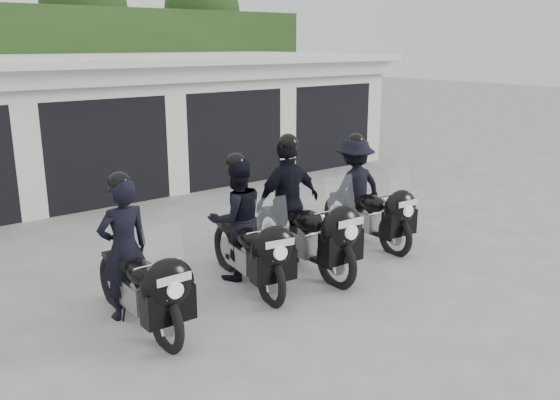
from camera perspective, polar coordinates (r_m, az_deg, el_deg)
ground at (r=8.21m, az=-0.58°, el=-8.60°), size 80.00×80.00×0.00m
garage_block at (r=14.86m, az=-20.18°, el=6.88°), size 16.40×6.80×2.96m
background_vegetation at (r=19.52m, az=-24.19°, el=12.20°), size 20.00×3.90×5.80m
police_bike_a at (r=7.17m, az=-13.75°, el=-6.20°), size 0.64×2.16×1.88m
police_bike_b at (r=8.21m, az=-3.62°, el=-2.73°), size 0.99×2.14×1.88m
police_bike_c at (r=8.75m, az=1.55°, el=-1.04°), size 1.14×2.36×2.06m
police_bike_d at (r=10.04m, az=7.77°, el=0.51°), size 1.17×2.15×1.87m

